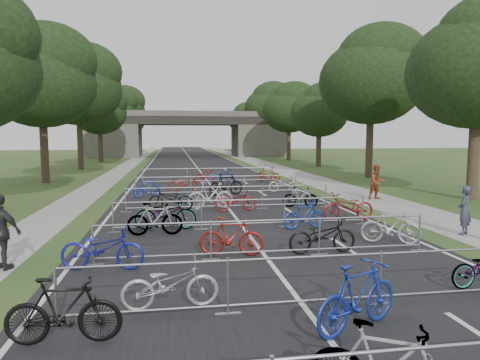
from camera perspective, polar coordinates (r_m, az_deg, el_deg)
The scene contains 48 objects.
road at distance 54.28m, azimuth -6.29°, elevation 2.40°, with size 11.00×140.00×0.01m, color black.
sidewalk_right at distance 55.24m, azimuth 2.03°, elevation 2.49°, with size 3.00×140.00×0.01m, color gray.
sidewalk_left at distance 54.45m, azimuth -14.21°, elevation 2.26°, with size 2.00×140.00×0.01m, color gray.
lane_markings at distance 54.28m, azimuth -6.29°, elevation 2.39°, with size 0.12×140.00×0.00m, color silver.
overpass_bridge at distance 69.16m, azimuth -6.92°, elevation 6.08°, with size 31.00×8.00×7.05m.
tree_left_1 at distance 33.48m, azimuth -24.86°, elevation 12.18°, with size 7.56×7.56×11.53m.
tree_right_1 at distance 35.94m, azimuth 17.34°, elevation 12.95°, with size 8.18×8.18×12.47m.
tree_left_2 at distance 45.18m, azimuth -20.68°, elevation 11.63°, with size 8.40×8.40×12.81m.
tree_right_2 at distance 46.80m, azimuth 10.68°, elevation 9.04°, with size 6.16×6.16×9.39m.
tree_left_3 at distance 56.83m, azimuth -18.16°, elevation 8.84°, with size 6.72×6.72×10.25m.
tree_right_3 at distance 58.29m, azimuth 6.69°, elevation 9.44°, with size 7.17×7.17×10.93m.
tree_left_4 at distance 68.73m, azimuth -16.58°, elevation 9.02°, with size 7.56×7.56×11.53m.
tree_right_4 at distance 69.96m, azimuth 4.02°, elevation 9.69°, with size 8.18×8.18×12.47m.
tree_left_5 at distance 80.67m, azimuth -15.47°, elevation 9.15°, with size 8.40×8.40×12.81m.
tree_right_5 at distance 81.60m, azimuth 2.10°, elevation 7.80°, with size 6.16×6.16×9.39m.
tree_left_6 at distance 92.52m, azimuth -14.60°, elevation 7.73°, with size 6.72×6.72×10.25m.
tree_right_6 at distance 93.43m, azimuth 0.68°, elevation 8.17°, with size 7.17×7.17×10.93m.
barrier_row_1 at distance 8.60m, azimuth 8.84°, elevation -13.34°, with size 9.70×0.08×1.10m.
barrier_row_2 at distance 11.94m, azimuth 3.51°, elevation -7.76°, with size 9.70×0.08×1.10m.
barrier_row_3 at distance 15.59m, azimuth 0.49°, elevation -4.49°, with size 9.70×0.08×1.10m.
barrier_row_4 at distance 19.49m, azimuth -1.44°, elevation -2.37°, with size 9.70×0.08×1.10m.
barrier_row_5 at distance 24.42m, azimuth -2.98°, elevation -0.68°, with size 9.70×0.08×1.10m.
barrier_row_6 at distance 30.36m, azimuth -4.17°, elevation 0.62°, with size 9.70×0.08×1.10m.
bike_4 at distance 7.74m, azimuth -22.48°, elevation -15.89°, with size 0.52×1.85×1.11m, color black.
bike_5 at distance 8.65m, azimuth -9.27°, elevation -13.58°, with size 0.66×1.88×0.99m, color #A09FA7.
bike_6 at distance 7.89m, azimuth 15.46°, elevation -14.80°, with size 0.57×2.02×1.22m, color navy.
bike_8 at distance 11.39m, azimuth -17.88°, elevation -8.70°, with size 0.73×2.10×1.10m, color navy.
bike_9 at distance 12.06m, azimuth -1.18°, elevation -7.59°, with size 0.52×1.83×1.10m, color maroon.
bike_10 at distance 12.54m, azimuth 10.90°, elevation -7.30°, with size 0.69×1.98×1.04m, color black.
bike_11 at distance 14.14m, azimuth 19.43°, elevation -5.95°, with size 0.51×1.79×1.08m, color #A3A5AB.
bike_12 at distance 14.74m, azimuth -11.27°, elevation -5.17°, with size 0.52×1.85×1.11m, color #96989D.
bike_13 at distance 15.59m, azimuth -9.89°, elevation -4.49°, with size 0.76×2.17×1.14m, color #96989D.
bike_14 at distance 15.67m, azimuth 8.55°, elevation -4.67°, with size 0.47×1.66×1.00m, color navy.
bike_15 at distance 17.40m, azimuth 14.27°, elevation -3.50°, with size 0.75×2.16×1.14m, color maroon.
bike_16 at distance 19.46m, azimuth -9.24°, elevation -2.50°, with size 0.71×2.02×1.06m, color black.
bike_17 at distance 19.57m, azimuth -3.97°, elevation -2.10°, with size 0.59×2.10×1.26m, color #B6B4BC.
bike_18 at distance 19.02m, azimuth -0.57°, elevation -2.75°, with size 0.65×1.87×0.98m, color maroon.
bike_19 at distance 20.22m, azimuth 8.06°, elevation -2.30°, with size 0.46×1.61×0.97m, color #96989D.
bike_20 at distance 23.92m, azimuth -12.36°, elevation -1.10°, with size 0.46×1.61×0.97m, color navy.
bike_21 at distance 25.11m, azimuth -7.22°, elevation -0.50°, with size 0.75×2.14×1.13m, color maroon.
bike_22 at distance 24.00m, azimuth -1.89°, elevation -0.60°, with size 0.59×2.08×1.25m, color black.
bike_23 at distance 25.68m, azimuth 5.83°, elevation -0.52°, with size 0.64×1.83×0.96m, color #A0A2A8.
bike_25 at distance 30.80m, azimuth -4.35°, elevation 0.58°, with size 0.46×1.61×0.97m, color maroon.
bike_26 at distance 29.77m, azimuth -2.38°, elevation 0.52°, with size 0.72×2.06×1.08m, color #19478C.
bike_27 at distance 31.02m, azimuth 3.77°, elevation 0.72°, with size 0.50×1.78×1.07m, color maroon.
pedestrian_a at distance 16.39m, azimuth 27.75°, elevation -3.62°, with size 0.61×0.40×1.68m, color #32344B.
pedestrian_b at distance 23.68m, azimuth 17.80°, elevation -0.27°, with size 0.89×0.69×1.83m, color brown.
pedestrian_c at distance 12.29m, azimuth -29.32°, elevation -6.13°, with size 1.13×0.47×1.93m, color #252628.
Camera 1 is at (-2.52, -4.12, 3.38)m, focal length 32.00 mm.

